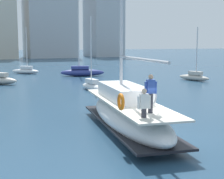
{
  "coord_description": "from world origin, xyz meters",
  "views": [
    {
      "loc": [
        -7.73,
        -12.65,
        4.29
      ],
      "look_at": [
        -0.62,
        3.85,
        1.8
      ],
      "focal_mm": 53.9,
      "sensor_mm": 36.0,
      "label": 1
    }
  ],
  "objects": [
    {
      "name": "moored_sloop_near",
      "position": [
        6.0,
        29.11,
        0.61
      ],
      "size": [
        5.82,
        3.14,
        8.76
      ],
      "color": "navy",
      "rests_on": "ground"
    },
    {
      "name": "main_sailboat",
      "position": [
        -0.61,
        1.93,
        0.91
      ],
      "size": [
        3.71,
        9.84,
        12.71
      ],
      "color": "white",
      "rests_on": "ground"
    },
    {
      "name": "moored_sloop_far",
      "position": [
        2.61,
        15.8,
        0.48
      ],
      "size": [
        1.31,
        4.1,
        6.66
      ],
      "color": "silver",
      "rests_on": "ground"
    },
    {
      "name": "ground_plane",
      "position": [
        0.0,
        0.0,
        0.0
      ],
      "size": [
        400.0,
        400.0,
        0.0
      ],
      "primitive_type": "plane",
      "color": "navy"
    },
    {
      "name": "moored_catamaran",
      "position": [
        -0.26,
        35.41,
        0.48
      ],
      "size": [
        3.88,
        3.54,
        6.38
      ],
      "color": "silver",
      "rests_on": "ground"
    },
    {
      "name": "moored_cutter_left",
      "position": [
        16.21,
        19.0,
        0.47
      ],
      "size": [
        2.03,
        4.25,
        6.06
      ],
      "color": "#B7B2A8",
      "rests_on": "ground"
    }
  ]
}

